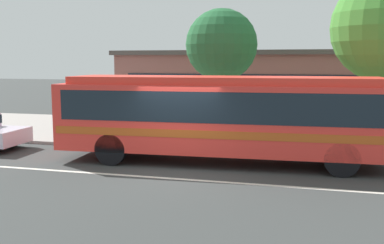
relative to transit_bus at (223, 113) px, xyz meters
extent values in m
plane|color=#383B3A|center=(-1.09, -1.53, -1.61)|extent=(120.00, 120.00, 0.00)
cube|color=#A09791|center=(-1.09, 5.35, -1.55)|extent=(60.00, 8.00, 0.12)
cube|color=silver|center=(-1.09, -2.33, -1.61)|extent=(56.00, 0.16, 0.01)
cube|color=red|center=(-0.02, 0.00, -0.14)|extent=(10.61, 2.93, 2.10)
cube|color=red|center=(-0.02, 0.00, 1.04)|extent=(9.76, 2.60, 0.24)
cube|color=#19232D|center=(-0.02, 0.00, 0.29)|extent=(9.99, 2.92, 0.93)
cube|color=#C1501B|center=(-0.02, 0.00, -0.51)|extent=(10.40, 2.94, 0.24)
cylinder|color=black|center=(3.50, 1.24, -1.11)|extent=(1.01, 0.33, 1.00)
cylinder|color=black|center=(3.60, -0.89, -1.11)|extent=(1.01, 0.33, 1.00)
cylinder|color=black|center=(-3.43, 0.90, -1.11)|extent=(1.01, 0.33, 1.00)
cylinder|color=black|center=(-3.32, -1.23, -1.11)|extent=(1.01, 0.33, 1.00)
cylinder|color=black|center=(-8.31, 0.70, -1.29)|extent=(0.65, 0.24, 0.64)
cylinder|color=#6E7258|center=(0.01, 2.85, -1.04)|extent=(0.14, 0.14, 0.91)
cylinder|color=#6E7258|center=(-0.11, 2.74, -1.04)|extent=(0.14, 0.14, 0.91)
cylinder|color=gold|center=(-0.05, 2.80, -0.28)|extent=(0.48, 0.48, 0.61)
sphere|color=#B5B67F|center=(-0.05, 2.80, 0.14)|extent=(0.23, 0.23, 0.23)
cylinder|color=#727253|center=(-4.46, 2.42, -1.09)|extent=(0.14, 0.14, 0.81)
cylinder|color=#727253|center=(-4.61, 2.47, -1.09)|extent=(0.14, 0.14, 0.81)
cylinder|color=#D43C38|center=(-4.54, 2.44, -0.38)|extent=(0.43, 0.43, 0.61)
sphere|color=tan|center=(-4.54, 2.44, 0.04)|extent=(0.22, 0.22, 0.22)
cylinder|color=brown|center=(-0.88, 4.15, -0.11)|extent=(0.37, 0.37, 2.77)
sphere|color=#246235|center=(-0.88, 4.15, 2.29)|extent=(2.91, 2.91, 2.91)
cylinder|color=brown|center=(5.16, 3.39, -0.01)|extent=(0.35, 0.35, 2.96)
cube|color=brown|center=(2.56, 12.83, 0.17)|extent=(20.44, 8.45, 3.57)
cube|color=#19232D|center=(2.56, 8.58, 0.35)|extent=(18.80, 0.04, 1.28)
cube|color=#453F3B|center=(2.56, 12.83, 2.08)|extent=(20.84, 8.85, 0.24)
camera|label=1|loc=(2.72, -14.03, 1.64)|focal=42.27mm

